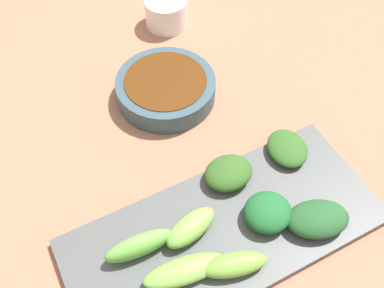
{
  "coord_description": "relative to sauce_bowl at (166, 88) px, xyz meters",
  "views": [
    {
      "loc": [
        0.27,
        -0.15,
        0.51
      ],
      "look_at": [
        -0.03,
        0.01,
        0.05
      ],
      "focal_mm": 40.97,
      "sensor_mm": 36.0,
      "label": 1
    }
  ],
  "objects": [
    {
      "name": "serving_plate",
      "position": [
        0.23,
        -0.03,
        -0.01
      ],
      "size": [
        0.16,
        0.38,
        0.01
      ],
      "primitive_type": "cube",
      "color": "#4A4D4E",
      "rests_on": "tabletop"
    },
    {
      "name": "broccoli_stalk_0",
      "position": [
        0.28,
        -0.05,
        0.01
      ],
      "size": [
        0.05,
        0.08,
        0.02
      ],
      "primitive_type": "ellipsoid",
      "rotation": [
        0.0,
        0.0,
        -0.28
      ],
      "color": "#6CAC3D",
      "rests_on": "serving_plate"
    },
    {
      "name": "tea_cup",
      "position": [
        -0.15,
        0.07,
        0.01
      ],
      "size": [
        0.07,
        0.07,
        0.05
      ],
      "primitive_type": "cylinder",
      "color": "white",
      "rests_on": "tabletop"
    },
    {
      "name": "tabletop",
      "position": [
        0.14,
        -0.02,
        -0.03
      ],
      "size": [
        2.1,
        2.1,
        0.02
      ],
      "primitive_type": "cube",
      "color": "#99664D",
      "rests_on": "ground"
    },
    {
      "name": "broccoli_stalk_8",
      "position": [
        0.26,
        -0.1,
        0.0
      ],
      "size": [
        0.05,
        0.1,
        0.02
      ],
      "primitive_type": "ellipsoid",
      "rotation": [
        0.0,
        0.0,
        -0.16
      ],
      "color": "#74AE47",
      "rests_on": "serving_plate"
    },
    {
      "name": "broccoli_leafy_3",
      "position": [
        0.28,
        0.06,
        0.01
      ],
      "size": [
        0.07,
        0.09,
        0.03
      ],
      "primitive_type": "ellipsoid",
      "rotation": [
        0.0,
        0.0,
        -0.33
      ],
      "color": "#215028",
      "rests_on": "serving_plate"
    },
    {
      "name": "broccoli_leafy_6",
      "position": [
        0.17,
        0.0,
        0.01
      ],
      "size": [
        0.05,
        0.06,
        0.03
      ],
      "primitive_type": "ellipsoid",
      "rotation": [
        0.0,
        0.0,
        0.01
      ],
      "color": "#2E561F",
      "rests_on": "serving_plate"
    },
    {
      "name": "broccoli_stalk_4",
      "position": [
        0.22,
        -0.07,
        0.01
      ],
      "size": [
        0.05,
        0.07,
        0.03
      ],
      "primitive_type": "ellipsoid",
      "rotation": [
        0.0,
        0.0,
        0.25
      ],
      "color": "#78B449",
      "rests_on": "serving_plate"
    },
    {
      "name": "broccoli_leafy_7",
      "position": [
        0.24,
        0.02,
        0.01
      ],
      "size": [
        0.06,
        0.06,
        0.03
      ],
      "primitive_type": "ellipsoid",
      "rotation": [
        0.0,
        0.0,
        0.02
      ],
      "color": "#1B5B2B",
      "rests_on": "serving_plate"
    },
    {
      "name": "sauce_bowl",
      "position": [
        0.0,
        0.0,
        0.0
      ],
      "size": [
        0.15,
        0.15,
        0.04
      ],
      "color": "#324B57",
      "rests_on": "tabletop"
    },
    {
      "name": "broccoli_stalk_2",
      "position": [
        0.21,
        -0.13,
        0.01
      ],
      "size": [
        0.03,
        0.08,
        0.03
      ],
      "primitive_type": "ellipsoid",
      "rotation": [
        0.0,
        0.0,
        -0.07
      ],
      "color": "#63B344",
      "rests_on": "serving_plate"
    },
    {
      "name": "broccoli_leafy_1",
      "position": [
        0.18,
        0.09,
        0.0
      ],
      "size": [
        0.07,
        0.06,
        0.02
      ],
      "primitive_type": "ellipsoid",
      "rotation": [
        0.0,
        0.0,
        -0.24
      ],
      "color": "#2C5720",
      "rests_on": "serving_plate"
    }
  ]
}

